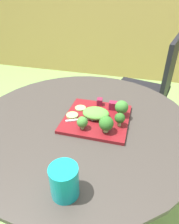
# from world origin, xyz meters

# --- Properties ---
(ground_plane) EXTENTS (12.00, 12.00, 0.00)m
(ground_plane) POSITION_xyz_m (0.00, 0.00, 0.00)
(ground_plane) COLOR #70994C
(bamboo_fence) EXTENTS (8.00, 0.08, 1.26)m
(bamboo_fence) POSITION_xyz_m (0.00, 2.23, 0.63)
(bamboo_fence) COLOR #A8894C
(bamboo_fence) RESTS_ON ground_plane
(patio_table) EXTENTS (0.98, 0.98, 0.70)m
(patio_table) POSITION_xyz_m (0.00, 0.00, 0.48)
(patio_table) COLOR #38332D
(patio_table) RESTS_ON ground_plane
(patio_chair) EXTENTS (0.53, 0.53, 0.90)m
(patio_chair) POSITION_xyz_m (0.32, 0.85, 0.53)
(patio_chair) COLOR black
(patio_chair) RESTS_ON ground_plane
(salad_plate) EXTENTS (0.28, 0.28, 0.01)m
(salad_plate) POSITION_xyz_m (0.06, 0.01, 0.71)
(salad_plate) COLOR maroon
(salad_plate) RESTS_ON patio_table
(drinking_glass) EXTENTS (0.08, 0.08, 0.10)m
(drinking_glass) POSITION_xyz_m (0.06, -0.37, 0.75)
(drinking_glass) COLOR #0F8C93
(drinking_glass) RESTS_ON patio_table
(fork) EXTENTS (0.15, 0.08, 0.00)m
(fork) POSITION_xyz_m (0.03, -0.01, 0.72)
(fork) COLOR silver
(fork) RESTS_ON salad_plate
(lettuce_mound) EXTENTS (0.12, 0.09, 0.04)m
(lettuce_mound) POSITION_xyz_m (0.06, 0.02, 0.74)
(lettuce_mound) COLOR #519338
(lettuce_mound) RESTS_ON salad_plate
(broccoli_floret_0) EXTENTS (0.04, 0.04, 0.06)m
(broccoli_floret_0) POSITION_xyz_m (0.17, -0.02, 0.75)
(broccoli_floret_0) COLOR #99B770
(broccoli_floret_0) RESTS_ON salad_plate
(broccoli_floret_1) EXTENTS (0.05, 0.05, 0.05)m
(broccoli_floret_1) POSITION_xyz_m (0.02, -0.08, 0.75)
(broccoli_floret_1) COLOR #99B770
(broccoli_floret_1) RESTS_ON salad_plate
(broccoli_floret_2) EXTENTS (0.06, 0.06, 0.07)m
(broccoli_floret_2) POSITION_xyz_m (0.16, 0.06, 0.76)
(broccoli_floret_2) COLOR #99B770
(broccoli_floret_2) RESTS_ON salad_plate
(broccoli_floret_3) EXTENTS (0.06, 0.06, 0.07)m
(broccoli_floret_3) POSITION_xyz_m (0.12, -0.08, 0.76)
(broccoli_floret_3) COLOR #99B770
(broccoli_floret_3) RESTS_ON salad_plate
(cucumber_slice_0) EXTENTS (0.05, 0.05, 0.01)m
(cucumber_slice_0) POSITION_xyz_m (-0.03, 0.06, 0.72)
(cucumber_slice_0) COLOR #8EB766
(cucumber_slice_0) RESTS_ON salad_plate
(cucumber_slice_1) EXTENTS (0.05, 0.05, 0.01)m
(cucumber_slice_1) POSITION_xyz_m (-0.04, -0.01, 0.72)
(cucumber_slice_1) COLOR #8EB766
(cucumber_slice_1) RESTS_ON salad_plate
(beet_chunk_0) EXTENTS (0.03, 0.04, 0.03)m
(beet_chunk_0) POSITION_xyz_m (0.05, 0.12, 0.73)
(beet_chunk_0) COLOR maroon
(beet_chunk_0) RESTS_ON salad_plate
(beet_chunk_1) EXTENTS (0.04, 0.03, 0.04)m
(beet_chunk_1) POSITION_xyz_m (0.12, 0.10, 0.74)
(beet_chunk_1) COLOR maroon
(beet_chunk_1) RESTS_ON salad_plate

